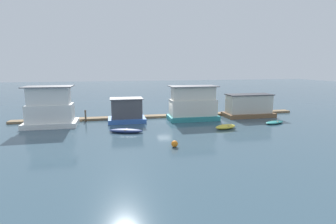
% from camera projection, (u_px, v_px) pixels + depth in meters
% --- Properties ---
extents(ground_plane, '(200.00, 200.00, 0.00)m').
position_uv_depth(ground_plane, '(167.00, 121.00, 36.95)').
color(ground_plane, '#385160').
extents(dock_walkway, '(42.40, 1.50, 0.30)m').
position_uv_depth(dock_walkway, '(163.00, 116.00, 39.53)').
color(dock_walkway, '#846B4C').
rests_on(dock_walkway, ground_plane).
extents(houseboat_white, '(6.47, 3.92, 5.12)m').
position_uv_depth(houseboat_white, '(50.00, 109.00, 33.20)').
color(houseboat_white, white).
rests_on(houseboat_white, ground_plane).
extents(houseboat_blue, '(5.04, 3.47, 3.29)m').
position_uv_depth(houseboat_blue, '(127.00, 111.00, 35.96)').
color(houseboat_blue, '#3866B7').
rests_on(houseboat_blue, ground_plane).
extents(houseboat_teal, '(7.04, 3.46, 4.85)m').
position_uv_depth(houseboat_teal, '(193.00, 105.00, 37.12)').
color(houseboat_teal, teal).
rests_on(houseboat_teal, ground_plane).
extents(houseboat_brown, '(7.45, 3.47, 3.43)m').
position_uv_depth(houseboat_brown, '(249.00, 106.00, 39.60)').
color(houseboat_brown, brown).
rests_on(houseboat_brown, ground_plane).
extents(dinghy_navy, '(4.09, 2.25, 0.47)m').
position_uv_depth(dinghy_navy, '(126.00, 131.00, 30.22)').
color(dinghy_navy, navy).
rests_on(dinghy_navy, ground_plane).
extents(dinghy_yellow, '(3.19, 2.25, 0.50)m').
position_uv_depth(dinghy_yellow, '(226.00, 127.00, 32.17)').
color(dinghy_yellow, yellow).
rests_on(dinghy_yellow, ground_plane).
extents(dinghy_teal, '(3.49, 2.35, 0.36)m').
position_uv_depth(dinghy_teal, '(275.00, 122.00, 35.07)').
color(dinghy_teal, teal).
rests_on(dinghy_teal, ground_plane).
extents(mooring_post_far_left, '(0.23, 0.23, 1.60)m').
position_uv_depth(mooring_post_far_left, '(86.00, 116.00, 36.19)').
color(mooring_post_far_left, brown).
rests_on(mooring_post_far_left, ground_plane).
extents(buoy_orange, '(0.63, 0.63, 0.63)m').
position_uv_depth(buoy_orange, '(175.00, 144.00, 24.87)').
color(buoy_orange, orange).
rests_on(buoy_orange, ground_plane).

